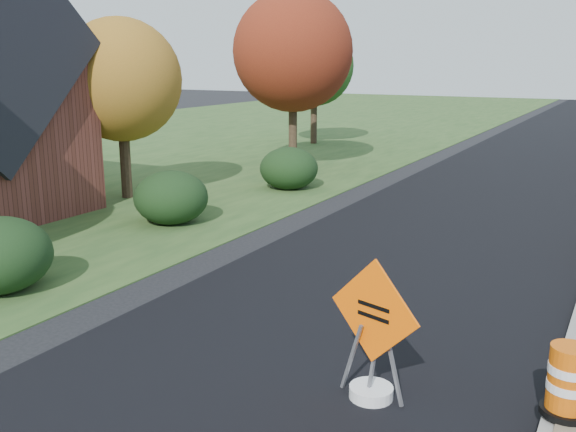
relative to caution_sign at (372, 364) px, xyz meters
The scene contains 9 objects.
grass_verge_near 26.68m from the caution_sign, 142.12° to the left, with size 30.00×120.00×0.03m, color #2A4A1F.
milled_overlay 16.45m from the caution_sign, 95.08° to the left, with size 7.20×120.00×0.01m, color black.
hedge_mid 10.67m from the caution_sign, 143.30° to the left, with size 2.09×2.09×1.52m, color black.
hedge_north 14.77m from the caution_sign, 123.05° to the left, with size 2.09×2.09×1.52m, color black.
tree_near_yellow 15.06m from the caution_sign, 145.20° to the left, with size 3.96×3.96×5.88m.
tree_near_red 19.70m from the caution_sign, 121.55° to the left, with size 4.95×4.95×7.35m.
tree_near_back 27.90m from the caution_sign, 118.17° to the left, with size 4.29×4.29×6.37m.
caution_sign is the anchor object (origin of this frame).
barrel_median_near 2.44m from the caution_sign, ahead, with size 0.61×0.61×0.90m.
Camera 1 is at (-0.12, -13.89, 4.50)m, focal length 40.00 mm.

